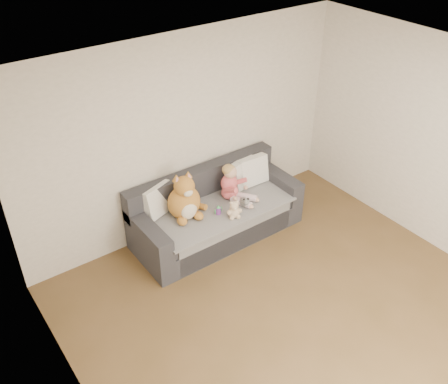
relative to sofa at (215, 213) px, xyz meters
The scene contains 10 objects.
room_shell 1.92m from the sofa, 94.24° to the right, with size 5.00×5.00×5.00m.
sofa is the anchor object (origin of this frame).
cushion_left 0.81m from the sofa, 160.39° to the left, with size 0.46×0.31×0.40m.
cushion_right_back 0.67m from the sofa, 13.96° to the left, with size 0.44×0.28×0.39m.
cushion_right_front 0.78m from the sofa, ahead, with size 0.43×0.20×0.40m.
toddler 0.44m from the sofa, ahead, with size 0.38×0.50×0.50m.
plush_cat 0.60m from the sofa, behind, with size 0.50×0.43×0.64m.
teddy_bear 0.46m from the sofa, 87.59° to the right, with size 0.19×0.15×0.24m.
plush_cow 0.44m from the sofa, 45.53° to the right, with size 0.13×0.19×0.16m.
sippy_cup 0.33m from the sofa, 115.90° to the right, with size 0.11×0.07×0.12m.
Camera 1 is at (-2.85, -2.23, 4.16)m, focal length 40.00 mm.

